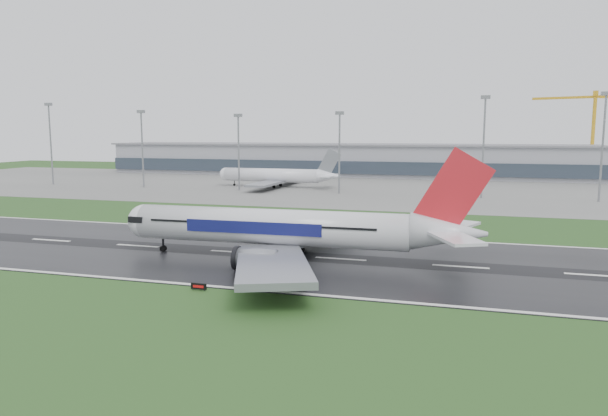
% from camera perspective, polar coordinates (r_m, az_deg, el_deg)
% --- Properties ---
extents(ground, '(520.00, 520.00, 0.00)m').
position_cam_1_polar(ground, '(111.76, -16.73, -3.78)').
color(ground, '#204419').
rests_on(ground, ground).
extents(runway, '(400.00, 45.00, 0.10)m').
position_cam_1_polar(runway, '(111.75, -16.73, -3.76)').
color(runway, black).
rests_on(runway, ground).
extents(apron, '(400.00, 130.00, 0.08)m').
position_cam_1_polar(apron, '(225.96, 0.65, 2.31)').
color(apron, slate).
rests_on(apron, ground).
extents(terminal, '(240.00, 36.00, 15.00)m').
position_cam_1_polar(terminal, '(283.55, 3.90, 4.93)').
color(terminal, gray).
rests_on(terminal, ground).
extents(main_airliner, '(64.52, 61.59, 18.60)m').
position_cam_1_polar(main_airliner, '(94.15, -1.00, 0.22)').
color(main_airliner, silver).
rests_on(main_airliner, runway).
extents(parked_airliner, '(52.49, 49.05, 15.04)m').
position_cam_1_polar(parked_airliner, '(219.58, -2.89, 4.12)').
color(parked_airliner, white).
rests_on(parked_airliner, apron).
extents(tower_crane, '(39.66, 16.23, 41.11)m').
position_cam_1_polar(tower_crane, '(297.51, 27.57, 6.72)').
color(tower_crane, gold).
rests_on(tower_crane, ground).
extents(runway_sign, '(2.31, 0.66, 1.04)m').
position_cam_1_polar(runway_sign, '(79.14, -10.78, -7.97)').
color(runway_sign, black).
rests_on(runway_sign, ground).
extents(floodmast_0, '(0.64, 0.64, 32.37)m').
position_cam_1_polar(floodmast_0, '(252.46, -24.58, 5.86)').
color(floodmast_0, gray).
rests_on(floodmast_0, ground).
extents(floodmast_1, '(0.64, 0.64, 29.00)m').
position_cam_1_polar(floodmast_1, '(227.01, -16.28, 5.68)').
color(floodmast_1, gray).
rests_on(floodmast_1, ground).
extents(floodmast_2, '(0.64, 0.64, 27.23)m').
position_cam_1_polar(floodmast_2, '(208.20, -6.73, 5.53)').
color(floodmast_2, gray).
rests_on(floodmast_2, ground).
extents(floodmast_3, '(0.64, 0.64, 27.73)m').
position_cam_1_polar(floodmast_3, '(196.56, 3.66, 5.50)').
color(floodmast_3, gray).
rests_on(floodmast_3, ground).
extents(floodmast_4, '(0.64, 0.64, 32.38)m').
position_cam_1_polar(floodmast_4, '(191.95, 17.96, 5.78)').
color(floodmast_4, gray).
rests_on(floodmast_4, ground).
extents(floodmast_5, '(0.64, 0.64, 32.89)m').
position_cam_1_polar(floodmast_5, '(196.22, 28.34, 5.33)').
color(floodmast_5, gray).
rests_on(floodmast_5, ground).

